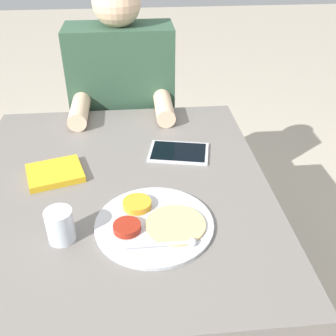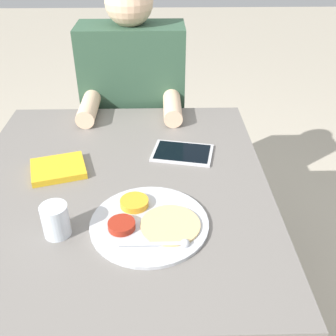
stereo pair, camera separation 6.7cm
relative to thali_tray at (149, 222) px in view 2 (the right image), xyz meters
The scene contains 7 objects.
ground_plane 0.75m from the thali_tray, 117.17° to the left, with size 12.00×12.00×0.00m, color #B2A893.
dining_table 0.42m from the thali_tray, 117.17° to the left, with size 0.90×1.03×0.71m.
thali_tray is the anchor object (origin of this frame).
red_notebook 0.38m from the thali_tray, 138.35° to the left, with size 0.19×0.18×0.02m.
tablet_device 0.36m from the thali_tray, 73.12° to the left, with size 0.22×0.17×0.01m.
person_diner 0.85m from the thali_tray, 95.55° to the left, with size 0.43×0.42×1.18m.
drinking_glass 0.23m from the thali_tray, behind, with size 0.07×0.07×0.09m.
Camera 2 is at (0.13, -0.96, 1.39)m, focal length 42.00 mm.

